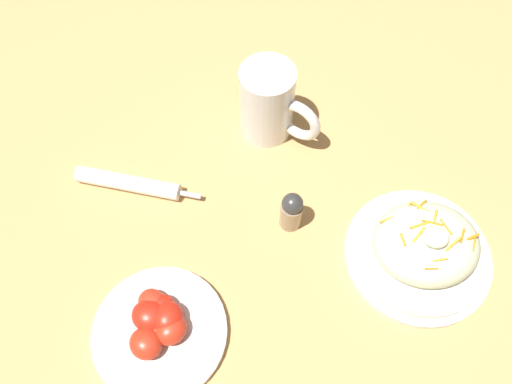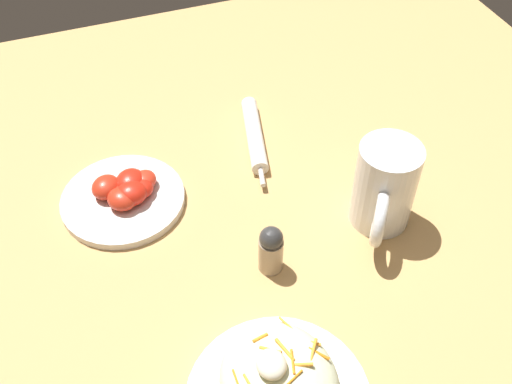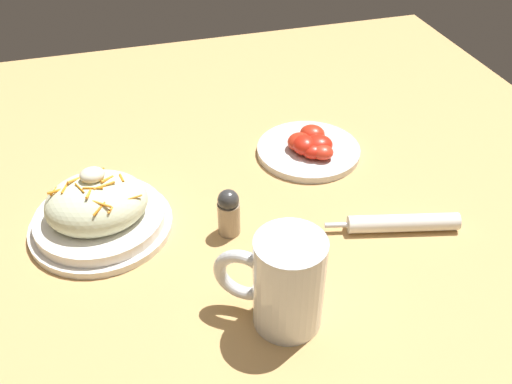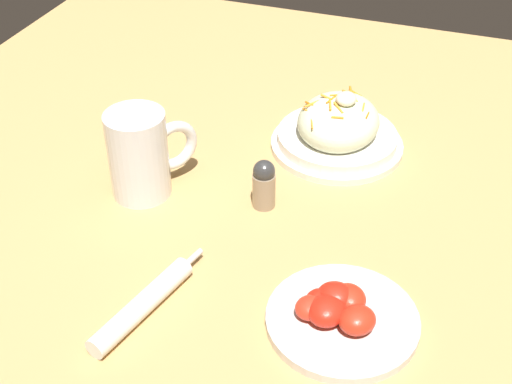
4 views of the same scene
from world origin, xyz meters
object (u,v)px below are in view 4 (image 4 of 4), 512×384
at_px(beer_mug, 141,158).
at_px(salt_shaker, 265,182).
at_px(napkin_roll, 143,305).
at_px(salad_plate, 338,130).
at_px(tomato_plate, 340,314).

bearing_deg(beer_mug, salt_shaker, 99.59).
bearing_deg(napkin_roll, salad_plate, 163.27).
bearing_deg(beer_mug, salad_plate, 131.10).
relative_size(salad_plate, napkin_roll, 1.07).
bearing_deg(salt_shaker, napkin_roll, -15.11).
height_order(salad_plate, tomato_plate, salad_plate).
bearing_deg(salt_shaker, tomato_plate, 39.98).
height_order(beer_mug, tomato_plate, beer_mug).
distance_m(beer_mug, napkin_roll, 0.26).
bearing_deg(salt_shaker, salad_plate, 161.04).
bearing_deg(napkin_roll, salt_shaker, 164.89).
bearing_deg(salad_plate, beer_mug, -48.90).
distance_m(beer_mug, tomato_plate, 0.38).
distance_m(salad_plate, napkin_roll, 0.46).
height_order(napkin_roll, salt_shaker, salt_shaker).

